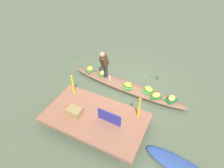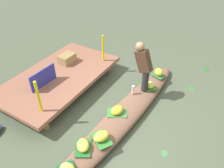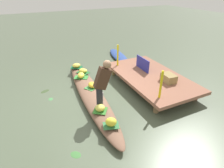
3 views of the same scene
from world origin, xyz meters
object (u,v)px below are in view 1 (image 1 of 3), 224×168
(banana_bunch_2, at_px, (128,85))
(banana_bunch_4, at_px, (156,95))
(vendor_boat, at_px, (126,86))
(banana_bunch_1, at_px, (90,69))
(market_banner, at_px, (109,117))
(water_bottle, at_px, (110,78))
(vendor_person, at_px, (104,63))
(produce_crate, at_px, (75,112))
(banana_bunch_5, at_px, (172,98))
(moored_boat, at_px, (182,168))
(banana_bunch_3, at_px, (103,73))
(banana_bunch_0, at_px, (149,89))

(banana_bunch_2, distance_m, banana_bunch_4, 1.13)
(vendor_boat, relative_size, banana_bunch_4, 15.85)
(banana_bunch_1, bearing_deg, banana_bunch_4, 174.10)
(vendor_boat, height_order, banana_bunch_4, banana_bunch_4)
(banana_bunch_1, bearing_deg, market_banner, 132.96)
(banana_bunch_1, relative_size, water_bottle, 1.08)
(banana_bunch_1, relative_size, vendor_person, 0.20)
(banana_bunch_4, xyz_separation_m, market_banner, (0.93, 1.85, 0.27))
(banana_bunch_2, height_order, produce_crate, produce_crate)
(vendor_boat, xyz_separation_m, banana_bunch_2, (-0.10, 0.11, 0.20))
(vendor_person, height_order, water_bottle, vendor_person)
(banana_bunch_1, xyz_separation_m, banana_bunch_2, (-1.81, 0.23, -0.02))
(vendor_person, distance_m, produce_crate, 2.27)
(vendor_boat, distance_m, water_bottle, 0.72)
(banana_bunch_5, xyz_separation_m, water_bottle, (2.42, 0.02, 0.03))
(produce_crate, bearing_deg, vendor_boat, -109.92)
(produce_crate, bearing_deg, banana_bunch_1, -69.07)
(moored_boat, relative_size, vendor_person, 1.69)
(banana_bunch_2, bearing_deg, banana_bunch_4, 176.27)
(banana_bunch_2, distance_m, banana_bunch_3, 1.22)
(banana_bunch_5, bearing_deg, market_banner, 52.81)
(moored_boat, height_order, produce_crate, produce_crate)
(vendor_boat, relative_size, market_banner, 6.27)
(banana_bunch_1, relative_size, produce_crate, 0.57)
(vendor_boat, bearing_deg, banana_bunch_0, -176.46)
(moored_boat, distance_m, banana_bunch_4, 2.53)
(banana_bunch_3, xyz_separation_m, water_bottle, (-0.43, 0.24, 0.03))
(banana_bunch_5, distance_m, water_bottle, 2.42)
(market_banner, distance_m, produce_crate, 1.12)
(water_bottle, xyz_separation_m, produce_crate, (0.15, 2.13, 0.14))
(banana_bunch_3, height_order, water_bottle, water_bottle)
(banana_bunch_1, height_order, banana_bunch_3, banana_bunch_1)
(banana_bunch_3, bearing_deg, banana_bunch_0, 176.22)
(banana_bunch_0, relative_size, market_banner, 0.42)
(banana_bunch_0, relative_size, banana_bunch_5, 1.07)
(banana_bunch_3, relative_size, vendor_person, 0.20)
(banana_bunch_2, bearing_deg, water_bottle, 0.33)
(water_bottle, bearing_deg, banana_bunch_0, -175.99)
(vendor_boat, relative_size, water_bottle, 20.66)
(banana_bunch_0, distance_m, water_bottle, 1.55)
(moored_boat, xyz_separation_m, banana_bunch_2, (2.48, -2.20, 0.25))
(banana_bunch_5, xyz_separation_m, market_banner, (1.47, 1.93, 0.27))
(moored_boat, relative_size, market_banner, 2.74)
(vendor_boat, height_order, produce_crate, produce_crate)
(market_banner, bearing_deg, banana_bunch_2, -82.37)
(banana_bunch_3, bearing_deg, vendor_person, 138.26)
(vendor_person, xyz_separation_m, market_banner, (-1.23, 2.01, -0.35))
(banana_bunch_4, xyz_separation_m, water_bottle, (1.89, -0.07, 0.04))
(banana_bunch_2, bearing_deg, produce_crate, 66.88)
(vendor_boat, xyz_separation_m, water_bottle, (0.67, 0.11, 0.24))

